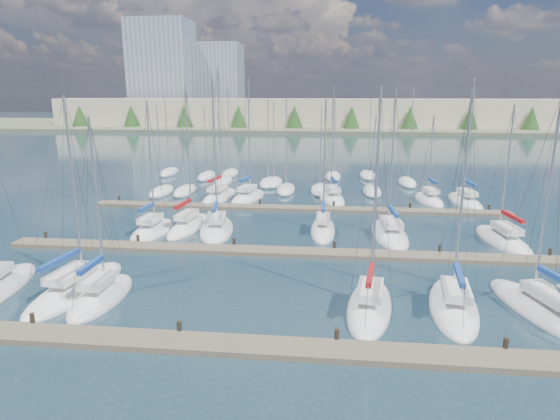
# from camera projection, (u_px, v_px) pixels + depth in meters

# --- Properties ---
(ground) EXTENTS (400.00, 400.00, 0.00)m
(ground) POSITION_uv_depth(u_px,v_px,m) (309.00, 166.00, 78.64)
(ground) COLOR #233A47
(ground) RESTS_ON ground
(dock_near) EXTENTS (44.00, 1.93, 1.10)m
(dock_near) POSITION_uv_depth(u_px,v_px,m) (254.00, 347.00, 22.71)
(dock_near) COLOR #6B5E4C
(dock_near) RESTS_ON ground
(dock_mid) EXTENTS (44.00, 1.93, 1.10)m
(dock_mid) POSITION_uv_depth(u_px,v_px,m) (283.00, 252.00, 36.20)
(dock_mid) COLOR #6B5E4C
(dock_mid) RESTS_ON ground
(dock_far) EXTENTS (44.00, 1.93, 1.10)m
(dock_far) POSITION_uv_depth(u_px,v_px,m) (296.00, 208.00, 49.70)
(dock_far) COLOR #6B5E4C
(dock_far) RESTS_ON ground
(sailboat_o) EXTENTS (4.28, 8.10, 14.42)m
(sailboat_o) POSITION_uv_depth(u_px,v_px,m) (248.00, 197.00, 54.84)
(sailboat_o) COLOR white
(sailboat_o) RESTS_ON ground
(sailboat_c) EXTENTS (2.54, 6.77, 11.60)m
(sailboat_c) POSITION_uv_depth(u_px,v_px,m) (101.00, 296.00, 28.22)
(sailboat_c) COLOR white
(sailboat_c) RESTS_ON ground
(sailboat_b) EXTENTS (3.87, 9.57, 12.74)m
(sailboat_b) POSITION_uv_depth(u_px,v_px,m) (77.00, 289.00, 29.38)
(sailboat_b) COLOR white
(sailboat_b) RESTS_ON ground
(sailboat_e) EXTENTS (3.80, 8.57, 13.19)m
(sailboat_e) POSITION_uv_depth(u_px,v_px,m) (453.00, 306.00, 26.97)
(sailboat_e) COLOR white
(sailboat_e) RESTS_ON ground
(sailboat_h) EXTENTS (3.05, 7.24, 12.16)m
(sailboat_h) POSITION_uv_depth(u_px,v_px,m) (153.00, 231.00, 41.64)
(sailboat_h) COLOR white
(sailboat_h) RESTS_ON ground
(sailboat_l) EXTENTS (3.40, 8.97, 13.28)m
(sailboat_l) POSITION_uv_depth(u_px,v_px,m) (389.00, 234.00, 40.65)
(sailboat_l) COLOR white
(sailboat_l) RESTS_ON ground
(sailboat_r) EXTENTS (3.17, 8.97, 14.34)m
(sailboat_r) POSITION_uv_depth(u_px,v_px,m) (465.00, 202.00, 52.63)
(sailboat_r) COLOR white
(sailboat_r) RESTS_ON ground
(sailboat_m) EXTENTS (3.62, 8.84, 12.01)m
(sailboat_m) POSITION_uv_depth(u_px,v_px,m) (503.00, 240.00, 38.90)
(sailboat_m) COLOR white
(sailboat_m) RESTS_ON ground
(sailboat_q) EXTENTS (3.26, 7.19, 10.39)m
(sailboat_q) POSITION_uv_depth(u_px,v_px,m) (429.00, 200.00, 53.46)
(sailboat_q) COLOR white
(sailboat_q) RESTS_ON ground
(sailboat_k) EXTENTS (2.19, 8.02, 12.35)m
(sailboat_k) POSITION_uv_depth(u_px,v_px,m) (323.00, 229.00, 41.98)
(sailboat_k) COLOR white
(sailboat_k) RESTS_ON ground
(sailboat_i) EXTENTS (3.16, 8.49, 13.61)m
(sailboat_i) POSITION_uv_depth(u_px,v_px,m) (189.00, 226.00, 43.05)
(sailboat_i) COLOR white
(sailboat_i) RESTS_ON ground
(sailboat_d) EXTENTS (3.64, 8.33, 13.24)m
(sailboat_d) POSITION_uv_depth(u_px,v_px,m) (369.00, 306.00, 26.95)
(sailboat_d) COLOR white
(sailboat_d) RESTS_ON ground
(sailboat_j) EXTENTS (4.24, 8.77, 14.07)m
(sailboat_j) POSITION_uv_depth(u_px,v_px,m) (217.00, 229.00, 42.12)
(sailboat_j) COLOR white
(sailboat_j) RESTS_ON ground
(sailboat_n) EXTENTS (3.93, 9.09, 15.68)m
(sailboat_n) POSITION_uv_depth(u_px,v_px,m) (219.00, 197.00, 54.98)
(sailboat_n) COLOR white
(sailboat_n) RESTS_ON ground
(sailboat_p) EXTENTS (4.02, 8.30, 13.54)m
(sailboat_p) POSITION_uv_depth(u_px,v_px,m) (332.00, 198.00, 54.36)
(sailboat_p) COLOR white
(sailboat_p) RESTS_ON ground
(sailboat_f) EXTENTS (4.69, 9.33, 12.83)m
(sailboat_f) POSITION_uv_depth(u_px,v_px,m) (541.00, 310.00, 26.44)
(sailboat_f) COLOR white
(sailboat_f) RESTS_ON ground
(distant_boats) EXTENTS (36.93, 20.75, 13.30)m
(distant_boats) POSITION_uv_depth(u_px,v_px,m) (271.00, 182.00, 63.37)
(distant_boats) COLOR #9EA0A5
(distant_boats) RESTS_ON ground
(shoreline) EXTENTS (400.00, 60.00, 38.00)m
(shoreline) POSITION_uv_depth(u_px,v_px,m) (283.00, 106.00, 164.72)
(shoreline) COLOR #666B51
(shoreline) RESTS_ON ground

